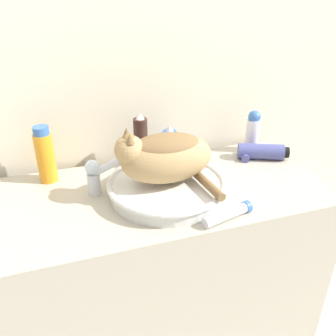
{
  "coord_description": "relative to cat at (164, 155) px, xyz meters",
  "views": [
    {
      "loc": [
        -0.27,
        -0.73,
        1.44
      ],
      "look_at": [
        0.05,
        0.23,
        0.91
      ],
      "focal_mm": 38.0,
      "sensor_mm": 36.0,
      "label": 1
    }
  ],
  "objects": [
    {
      "name": "cat",
      "position": [
        0.0,
        0.0,
        0.0
      ],
      "size": [
        0.32,
        0.26,
        0.19
      ],
      "rotation": [
        0.0,
        0.0,
        3.13
      ],
      "color": "tan",
      "rests_on": "sink_basin"
    },
    {
      "name": "sink_basin",
      "position": [
        0.01,
        0.0,
        -0.12
      ],
      "size": [
        0.4,
        0.4,
        0.06
      ],
      "color": "silver",
      "rests_on": "vanity_counter"
    },
    {
      "name": "spray_bottle_trigger",
      "position": [
        0.09,
        0.22,
        -0.08
      ],
      "size": [
        0.05,
        0.05,
        0.16
      ],
      "color": "#335BB7",
      "rests_on": "vanity_counter"
    },
    {
      "name": "faucet",
      "position": [
        -0.21,
        0.08,
        -0.07
      ],
      "size": [
        0.14,
        0.08,
        0.15
      ],
      "rotation": [
        0.0,
        0.0,
        -0.34
      ],
      "color": "silver",
      "rests_on": "vanity_counter"
    },
    {
      "name": "shampoo_bottle_tall",
      "position": [
        -0.36,
        0.22,
        -0.05
      ],
      "size": [
        0.06,
        0.06,
        0.21
      ],
      "color": "orange",
      "rests_on": "vanity_counter"
    },
    {
      "name": "lotion_bottle_white",
      "position": [
        0.46,
        0.22,
        -0.06
      ],
      "size": [
        0.06,
        0.06,
        0.18
      ],
      "color": "silver",
      "rests_on": "vanity_counter"
    },
    {
      "name": "hair_dryer",
      "position": [
        0.45,
        0.14,
        -0.12
      ],
      "size": [
        0.2,
        0.14,
        0.06
      ],
      "rotation": [
        0.0,
        0.0,
        -0.41
      ],
      "color": "#474C8C",
      "rests_on": "vanity_counter"
    },
    {
      "name": "cream_tube",
      "position": [
        0.14,
        -0.19,
        -0.13
      ],
      "size": [
        0.18,
        0.08,
        0.04
      ],
      "rotation": [
        0.0,
        0.0,
        0.25
      ],
      "color": "silver",
      "rests_on": "vanity_counter"
    },
    {
      "name": "hairspray_can_black",
      "position": [
        -0.02,
        0.22,
        -0.05
      ],
      "size": [
        0.05,
        0.05,
        0.22
      ],
      "color": "#331E19",
      "rests_on": "vanity_counter"
    },
    {
      "name": "vanity_counter",
      "position": [
        -0.04,
        0.03,
        -0.55
      ],
      "size": [
        1.23,
        0.53,
        0.81
      ],
      "color": "#B2A893",
      "rests_on": "ground_plane"
    },
    {
      "name": "wall_back",
      "position": [
        -0.04,
        0.35,
        0.25
      ],
      "size": [
        8.0,
        0.05,
        2.4
      ],
      "color": "beige",
      "rests_on": "ground_plane"
    }
  ]
}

